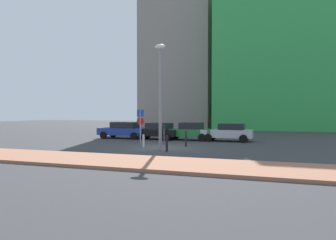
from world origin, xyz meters
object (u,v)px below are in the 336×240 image
(parked_car_green, at_px, (189,131))
(traffic_bollard_far, at_px, (186,139))
(parking_meter, at_px, (164,132))
(traffic_bollard_mid, at_px, (167,143))
(parked_car_black, at_px, (157,131))
(traffic_bollard_near, at_px, (143,141))
(parking_sign_post, at_px, (140,122))
(parked_car_silver, at_px, (228,132))
(parked_car_blue, at_px, (124,130))
(street_lamp, at_px, (160,88))

(parked_car_green, xyz_separation_m, traffic_bollard_far, (1.17, -5.04, -0.22))
(parking_meter, distance_m, traffic_bollard_mid, 4.38)
(parked_car_black, xyz_separation_m, traffic_bollard_near, (1.39, -6.19, -0.32))
(parking_sign_post, bearing_deg, parked_car_silver, 29.38)
(parked_car_green, xyz_separation_m, parked_car_silver, (3.33, -0.05, 0.00))
(parked_car_blue, xyz_separation_m, traffic_bollard_far, (7.24, -4.75, -0.24))
(street_lamp, xyz_separation_m, traffic_bollard_far, (0.93, 2.57, -3.37))
(parked_car_green, bearing_deg, parked_car_blue, -177.23)
(parked_car_black, relative_size, traffic_bollard_mid, 4.20)
(parked_car_silver, xyz_separation_m, parking_sign_post, (-6.26, -3.53, 0.87))
(parking_sign_post, bearing_deg, traffic_bollard_near, -62.13)
(parked_car_black, bearing_deg, parked_car_blue, -179.41)
(parking_sign_post, xyz_separation_m, street_lamp, (3.18, -4.03, 2.28))
(parked_car_blue, bearing_deg, parking_sign_post, -46.40)
(parked_car_silver, relative_size, traffic_bollard_mid, 4.21)
(parked_car_green, bearing_deg, parking_meter, -101.74)
(parked_car_silver, height_order, traffic_bollard_far, parked_car_silver)
(street_lamp, distance_m, traffic_bollard_mid, 3.50)
(parking_meter, bearing_deg, parked_car_black, 118.00)
(parked_car_black, xyz_separation_m, parking_sign_post, (-0.13, -3.32, 0.88))
(parking_meter, xyz_separation_m, traffic_bollard_far, (2.00, -1.06, -0.40))
(parking_meter, relative_size, street_lamp, 0.22)
(street_lamp, bearing_deg, parking_sign_post, 128.25)
(parked_car_blue, relative_size, parking_sign_post, 1.71)
(parked_car_green, relative_size, parking_sign_post, 1.66)
(parked_car_blue, distance_m, parked_car_green, 6.07)
(parking_sign_post, xyz_separation_m, traffic_bollard_near, (1.52, -2.87, -1.20))
(parking_sign_post, relative_size, traffic_bollard_mid, 2.68)
(parked_car_blue, height_order, parked_car_green, parked_car_green)
(parked_car_green, distance_m, parking_sign_post, 4.71)
(parked_car_blue, bearing_deg, street_lamp, -49.24)
(parked_car_blue, xyz_separation_m, parked_car_silver, (9.39, 0.24, -0.02))
(parked_car_black, distance_m, parked_car_green, 2.82)
(traffic_bollard_mid, bearing_deg, street_lamp, 145.21)
(parked_car_blue, distance_m, parked_car_silver, 9.40)
(parked_car_silver, bearing_deg, street_lamp, -112.19)
(traffic_bollard_near, relative_size, traffic_bollard_mid, 0.89)
(parking_sign_post, height_order, traffic_bollard_far, parking_sign_post)
(street_lamp, bearing_deg, traffic_bollard_mid, -34.79)
(parking_sign_post, distance_m, parking_meter, 2.26)
(parking_sign_post, height_order, street_lamp, street_lamp)
(parked_car_green, height_order, parked_car_silver, parked_car_green)
(parking_meter, bearing_deg, street_lamp, -73.58)
(parked_car_silver, distance_m, traffic_bollard_far, 5.44)
(parked_car_green, xyz_separation_m, parking_sign_post, (-2.94, -3.58, 0.87))
(parked_car_black, bearing_deg, parked_car_silver, 1.94)
(parking_sign_post, bearing_deg, traffic_bollard_far, -19.60)
(parked_car_silver, height_order, traffic_bollard_mid, parked_car_silver)
(parked_car_silver, xyz_separation_m, street_lamp, (-3.08, -7.56, 3.15))
(parked_car_silver, relative_size, parking_meter, 2.81)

